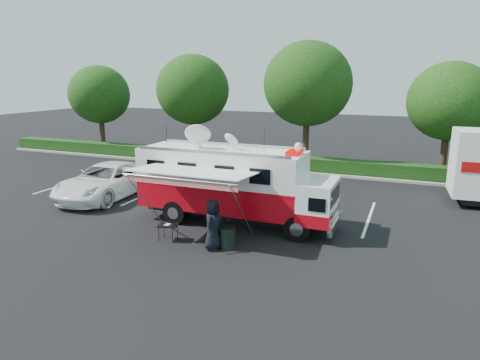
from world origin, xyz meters
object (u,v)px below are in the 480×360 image
object	(u,v)px
command_truck	(234,184)
white_suv	(108,197)
folding_table	(168,226)
trash_bin	(228,237)

from	to	relation	value
command_truck	white_suv	world-z (taller)	command_truck
command_truck	folding_table	size ratio (longest dim) A/B	10.11
white_suv	folding_table	size ratio (longest dim) A/B	7.44
white_suv	folding_table	world-z (taller)	white_suv
white_suv	folding_table	xyz separation A→B (m)	(6.47, -4.31, 0.60)
white_suv	trash_bin	bearing A→B (deg)	-26.43
white_suv	trash_bin	world-z (taller)	trash_bin
folding_table	trash_bin	xyz separation A→B (m)	(2.56, 0.13, -0.14)
command_truck	trash_bin	world-z (taller)	command_truck
command_truck	trash_bin	xyz separation A→B (m)	(0.90, -2.79, -1.37)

